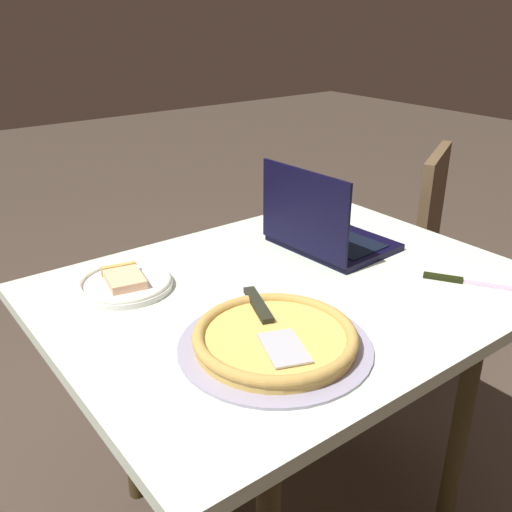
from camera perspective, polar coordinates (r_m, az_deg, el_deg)
name	(u,v)px	position (r m, az deg, el deg)	size (l,w,h in m)	color
ground_plane	(285,510)	(1.78, 2.89, -24.09)	(12.00, 12.00, 0.00)	#43362D
dining_table	(290,314)	(1.37, 3.45, -5.83)	(1.10, 0.85, 0.72)	beige
laptop	(324,232)	(1.52, 6.87, 2.38)	(0.26, 0.31, 0.23)	black
pizza_plate	(125,283)	(1.35, -13.05, -2.62)	(0.22, 0.22, 0.04)	silver
pizza_tray	(275,338)	(1.09, 1.92, -8.27)	(0.38, 0.38, 0.04)	#9691AC
table_knife	(461,281)	(1.43, 19.89, -2.36)	(0.13, 0.20, 0.01)	#C5B0CB
chair_near	(396,241)	(2.25, 13.90, 1.48)	(0.55, 0.55, 0.85)	brown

